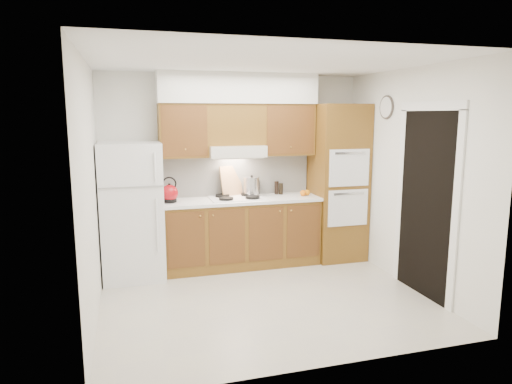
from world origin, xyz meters
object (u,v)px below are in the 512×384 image
at_px(fridge, 132,211).
at_px(kettle, 170,193).
at_px(oven_cabinet, 338,183).
at_px(stock_pot, 252,186).

bearing_deg(fridge, kettle, 3.75).
xyz_separation_m(oven_cabinet, stock_pot, (-1.23, 0.15, -0.02)).
distance_m(oven_cabinet, kettle, 2.37).
height_order(kettle, stock_pot, stock_pot).
bearing_deg(kettle, fridge, 162.33).
xyz_separation_m(fridge, stock_pot, (1.61, 0.18, 0.22)).
relative_size(oven_cabinet, kettle, 9.93).
relative_size(kettle, stock_pot, 0.97).
relative_size(fridge, oven_cabinet, 0.78).
relative_size(oven_cabinet, stock_pot, 9.63).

